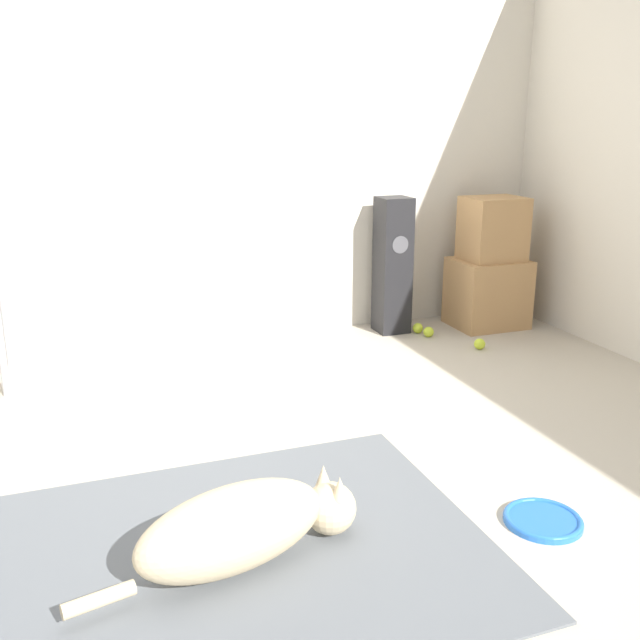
% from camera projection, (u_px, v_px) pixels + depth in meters
% --- Properties ---
extents(ground_plane, '(12.00, 12.00, 0.00)m').
position_uv_depth(ground_plane, '(227.00, 528.00, 2.42)').
color(ground_plane, '#BCB29E').
extents(wall_back, '(8.00, 0.06, 2.55)m').
position_uv_depth(wall_back, '(133.00, 128.00, 3.96)').
color(wall_back, silver).
rests_on(wall_back, ground_plane).
extents(area_rug, '(1.57, 1.28, 0.01)m').
position_uv_depth(area_rug, '(243.00, 553.00, 2.28)').
color(area_rug, slate).
rests_on(area_rug, ground_plane).
extents(dog, '(0.94, 0.37, 0.27)m').
position_uv_depth(dog, '(245.00, 527.00, 2.18)').
color(dog, beige).
rests_on(dog, area_rug).
extents(frisbee, '(0.27, 0.27, 0.03)m').
position_uv_depth(frisbee, '(543.00, 520.00, 2.45)').
color(frisbee, blue).
rests_on(frisbee, ground_plane).
extents(cardboard_box_lower, '(0.46, 0.38, 0.44)m').
position_uv_depth(cardboard_box_lower, '(488.00, 293.00, 4.67)').
color(cardboard_box_lower, tan).
rests_on(cardboard_box_lower, ground_plane).
extents(cardboard_box_upper, '(0.37, 0.30, 0.40)m').
position_uv_depth(cardboard_box_upper, '(493.00, 229.00, 4.55)').
color(cardboard_box_upper, tan).
rests_on(cardboard_box_upper, cardboard_box_lower).
extents(floor_speaker, '(0.20, 0.20, 0.86)m').
position_uv_depth(floor_speaker, '(393.00, 266.00, 4.50)').
color(floor_speaker, black).
rests_on(floor_speaker, ground_plane).
extents(tennis_ball_by_boxes, '(0.07, 0.07, 0.07)m').
position_uv_depth(tennis_ball_by_boxes, '(418.00, 328.00, 4.56)').
color(tennis_ball_by_boxes, '#C6E033').
rests_on(tennis_ball_by_boxes, ground_plane).
extents(tennis_ball_near_speaker, '(0.07, 0.07, 0.07)m').
position_uv_depth(tennis_ball_near_speaker, '(480.00, 344.00, 4.24)').
color(tennis_ball_near_speaker, '#C6E033').
rests_on(tennis_ball_near_speaker, ground_plane).
extents(tennis_ball_loose_on_carpet, '(0.07, 0.07, 0.07)m').
position_uv_depth(tennis_ball_loose_on_carpet, '(429.00, 332.00, 4.48)').
color(tennis_ball_loose_on_carpet, '#C6E033').
rests_on(tennis_ball_loose_on_carpet, ground_plane).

